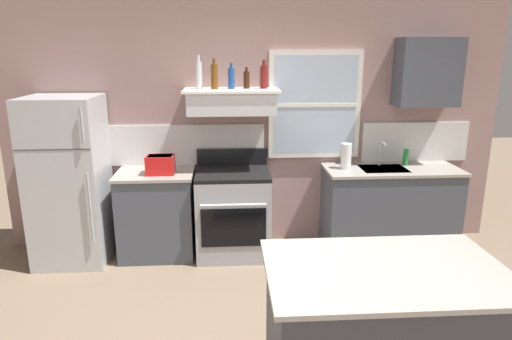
{
  "coord_description": "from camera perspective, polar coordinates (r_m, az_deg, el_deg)",
  "views": [
    {
      "loc": [
        -0.3,
        -2.64,
        2.14
      ],
      "look_at": [
        -0.05,
        1.2,
        1.1
      ],
      "focal_mm": 31.69,
      "sensor_mm": 36.0,
      "label": 1
    }
  ],
  "objects": [
    {
      "name": "kitchen_island",
      "position": [
        3.0,
        15.51,
        -19.55
      ],
      "size": [
        1.4,
        0.9,
        0.91
      ],
      "color": "#474C56",
      "rests_on": "ground_plane"
    },
    {
      "name": "upper_cabinet_right",
      "position": [
        5.14,
        20.83,
        11.46
      ],
      "size": [
        0.64,
        0.32,
        0.7
      ],
      "color": "#474C56"
    },
    {
      "name": "refrigerator",
      "position": [
        4.93,
        -22.51,
        -1.27
      ],
      "size": [
        0.7,
        0.72,
        1.7
      ],
      "color": "#B7BABC",
      "rests_on": "ground_plane"
    },
    {
      "name": "bottle_red_label_wine",
      "position": [
        4.66,
        1.01,
        11.72
      ],
      "size": [
        0.07,
        0.07,
        0.29
      ],
      "color": "maroon",
      "rests_on": "range_hood_shelf"
    },
    {
      "name": "sink_faucet",
      "position": [
        5.04,
        15.5,
        2.45
      ],
      "size": [
        0.03,
        0.17,
        0.28
      ],
      "color": "silver",
      "rests_on": "counter_right_with_sink"
    },
    {
      "name": "bottle_clear_tall",
      "position": [
        4.66,
        -7.23,
        11.85
      ],
      "size": [
        0.06,
        0.06,
        0.33
      ],
      "color": "silver",
      "rests_on": "range_hood_shelf"
    },
    {
      "name": "bottle_amber_wine",
      "position": [
        4.6,
        -5.28,
        11.69
      ],
      "size": [
        0.07,
        0.07,
        0.3
      ],
      "color": "brown",
      "rests_on": "range_hood_shelf"
    },
    {
      "name": "paper_towel_roll",
      "position": [
        4.84,
        11.3,
        1.72
      ],
      "size": [
        0.11,
        0.11,
        0.27
      ],
      "primitive_type": "cylinder",
      "color": "white",
      "rests_on": "counter_right_with_sink"
    },
    {
      "name": "back_wall",
      "position": [
        4.94,
        0.16,
        5.94
      ],
      "size": [
        5.4,
        0.11,
        2.7
      ],
      "color": "gray",
      "rests_on": "ground_plane"
    },
    {
      "name": "counter_right_with_sink",
      "position": [
        5.15,
        16.41,
        -4.61
      ],
      "size": [
        1.43,
        0.63,
        0.91
      ],
      "color": "#474C56",
      "rests_on": "ground_plane"
    },
    {
      "name": "toaster",
      "position": [
        4.65,
        -11.96,
        0.7
      ],
      "size": [
        0.3,
        0.2,
        0.19
      ],
      "color": "red",
      "rests_on": "counter_left_of_stove"
    },
    {
      "name": "bottle_blue_liqueur",
      "position": [
        4.62,
        -3.13,
        11.51
      ],
      "size": [
        0.07,
        0.07,
        0.25
      ],
      "color": "#1E478C",
      "rests_on": "range_hood_shelf"
    },
    {
      "name": "stove_range",
      "position": [
        4.81,
        -2.91,
        -5.31
      ],
      "size": [
        0.76,
        0.69,
        1.09
      ],
      "color": "#9EA0A5",
      "rests_on": "ground_plane"
    },
    {
      "name": "bottle_brown_stout",
      "position": [
        4.66,
        -1.21,
        11.35
      ],
      "size": [
        0.06,
        0.06,
        0.21
      ],
      "color": "#381E0F",
      "rests_on": "range_hood_shelf"
    },
    {
      "name": "range_hood_shelf",
      "position": [
        4.63,
        -3.12,
        8.68
      ],
      "size": [
        0.96,
        0.52,
        0.24
      ],
      "color": "silver"
    },
    {
      "name": "dish_soap_bottle",
      "position": [
        5.16,
        18.37,
        1.54
      ],
      "size": [
        0.06,
        0.06,
        0.18
      ],
      "primitive_type": "cylinder",
      "color": "#268C3F",
      "rests_on": "counter_right_with_sink"
    },
    {
      "name": "counter_left_of_stove",
      "position": [
        4.9,
        -12.35,
        -5.35
      ],
      "size": [
        0.79,
        0.63,
        0.91
      ],
      "color": "#474C56",
      "rests_on": "ground_plane"
    }
  ]
}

